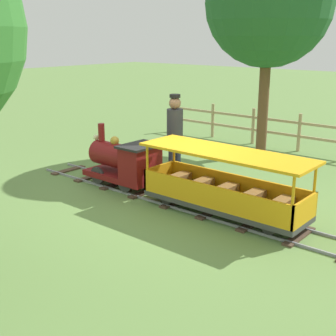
# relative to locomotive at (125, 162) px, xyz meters

# --- Properties ---
(ground_plane) EXTENTS (60.00, 60.00, 0.00)m
(ground_plane) POSITION_rel_locomotive_xyz_m (0.00, -1.23, -0.48)
(ground_plane) COLOR #608442
(track) EXTENTS (0.77, 6.40, 0.04)m
(track) POSITION_rel_locomotive_xyz_m (0.00, -1.20, -0.47)
(track) COLOR gray
(track) RESTS_ON ground_plane
(locomotive) EXTENTS (0.73, 1.44, 1.06)m
(locomotive) POSITION_rel_locomotive_xyz_m (0.00, 0.00, 0.00)
(locomotive) COLOR maroon
(locomotive) RESTS_ON ground_plane
(passenger_car) EXTENTS (0.83, 2.70, 0.97)m
(passenger_car) POSITION_rel_locomotive_xyz_m (0.00, -2.10, -0.06)
(passenger_car) COLOR #3F3F3F
(passenger_car) RESTS_ON ground_plane
(conductor_person) EXTENTS (0.30, 0.30, 1.62)m
(conductor_person) POSITION_rel_locomotive_xyz_m (0.93, -0.38, 0.47)
(conductor_person) COLOR #282D47
(conductor_person) RESTS_ON ground_plane
(oak_tree_far) EXTENTS (2.73, 2.73, 4.68)m
(oak_tree_far) POSITION_rel_locomotive_xyz_m (3.74, -0.66, 2.82)
(oak_tree_far) COLOR brown
(oak_tree_far) RESTS_ON ground_plane
(fence_section) EXTENTS (0.08, 7.48, 0.90)m
(fence_section) POSITION_rel_locomotive_xyz_m (4.56, -1.20, -0.00)
(fence_section) COLOR tan
(fence_section) RESTS_ON ground_plane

